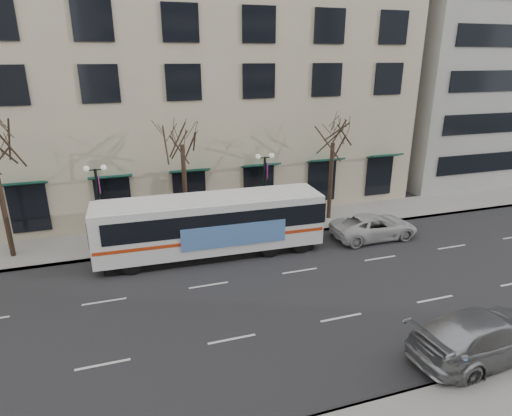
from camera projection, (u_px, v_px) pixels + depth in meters
name	position (u px, v px, depth m)	size (l,w,h in m)	color
ground	(219.00, 309.00, 19.52)	(160.00, 160.00, 0.00)	black
sidewalk_far	(261.00, 226.00, 29.01)	(80.00, 4.00, 0.15)	gray
building_hotel	(129.00, 42.00, 33.77)	(40.00, 20.00, 24.00)	beige
tree_far_mid	(181.00, 129.00, 25.11)	(3.60, 3.60, 8.55)	black
tree_far_right	(334.00, 129.00, 28.16)	(3.60, 3.60, 8.06)	black
lamp_post_left	(100.00, 204.00, 24.45)	(1.22, 0.45, 5.21)	black
lamp_post_right	(265.00, 188.00, 27.34)	(1.22, 0.45, 5.21)	black
city_bus	(212.00, 224.00, 24.37)	(12.96, 3.18, 3.49)	white
silver_car	(485.00, 335.00, 16.24)	(2.53, 6.22, 1.81)	#97999E
white_pickup	(374.00, 226.00, 27.03)	(2.54, 5.51, 1.53)	silver
pay_station	(463.00, 363.00, 14.62)	(0.28, 0.21, 1.16)	slate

